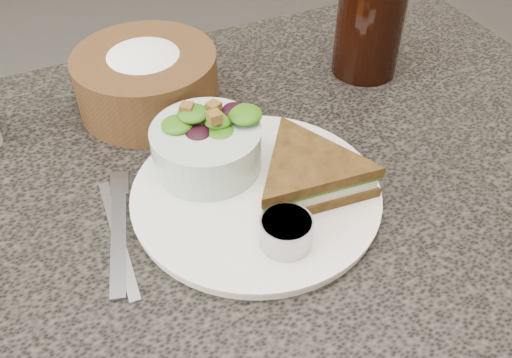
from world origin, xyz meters
The scene contains 10 objects.
dining_table centered at (0.00, 0.00, 0.38)m, with size 1.00×0.70×0.75m, color black.
dinner_plate centered at (0.00, -0.02, 0.76)m, with size 0.27×0.27×0.01m, color silver.
sandwich centered at (0.05, -0.04, 0.78)m, with size 0.16×0.16×0.04m, color #523816, non-canonical shape.
salad_bowl centered at (-0.03, 0.04, 0.80)m, with size 0.12×0.12×0.07m, color #ABC1B5, non-canonical shape.
dressing_ramekin centered at (0.00, -0.10, 0.78)m, with size 0.05×0.05×0.03m, color #A0A2A5.
orange_wedge centered at (0.01, 0.07, 0.77)m, with size 0.06×0.06×0.03m, color orange.
fork centered at (-0.15, -0.02, 0.75)m, with size 0.02×0.16×0.00m, color gray.
knife centered at (-0.15, -0.02, 0.75)m, with size 0.01×0.17×0.00m, color #ACAFB7.
bread_basket centered at (-0.05, 0.20, 0.80)m, with size 0.18×0.18×0.10m, color brown, non-canonical shape.
cola_glass centered at (0.25, 0.15, 0.83)m, with size 0.09×0.09×0.15m, color black, non-canonical shape.
Camera 1 is at (-0.19, -0.43, 1.20)m, focal length 40.00 mm.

